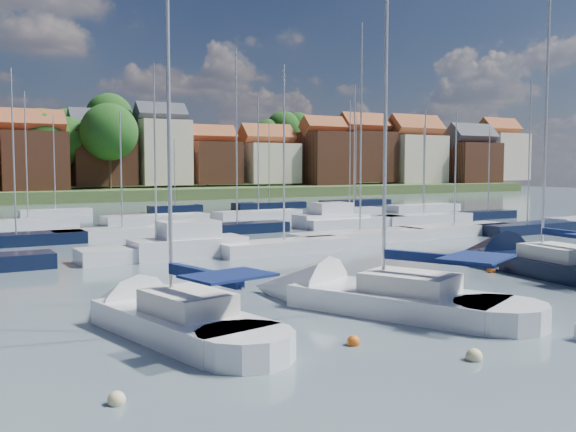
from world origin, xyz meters
TOP-DOWN VIEW (x-y plane):
  - ground at (0.00, 40.00)m, footprint 260.00×260.00m
  - sailboat_left at (-12.65, 4.24)m, footprint 4.98×11.40m
  - sailboat_centre at (-4.66, 3.59)m, footprint 8.06×12.75m
  - sailboat_navy at (8.63, 6.48)m, footprint 5.15×13.47m
  - buoy_a at (-15.87, -1.98)m, footprint 0.43×0.43m
  - buoy_b at (-6.08, -3.78)m, footprint 0.49×0.49m
  - buoy_c at (-8.14, -0.76)m, footprint 0.42×0.42m
  - buoy_e at (6.28, 6.68)m, footprint 0.47×0.47m
  - marina_field at (1.91, 35.15)m, footprint 79.62×41.41m
  - far_shore_town at (2.23, 132.67)m, footprint 212.46×90.00m

SIDE VIEW (x-z plane):
  - ground at x=0.00m, z-range 0.00..0.00m
  - buoy_a at x=-15.87m, z-range -0.22..0.22m
  - buoy_b at x=-6.08m, z-range -0.24..0.24m
  - buoy_c at x=-8.14m, z-range -0.21..0.21m
  - buoy_e at x=6.28m, z-range -0.23..0.23m
  - sailboat_navy at x=8.63m, z-range -8.71..9.40m
  - sailboat_centre at x=-4.66m, z-range -8.11..8.81m
  - sailboat_left at x=-12.65m, z-range -7.16..7.88m
  - marina_field at x=1.91m, z-range -7.53..8.40m
  - far_shore_town at x=2.23m, z-range -6.53..15.74m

